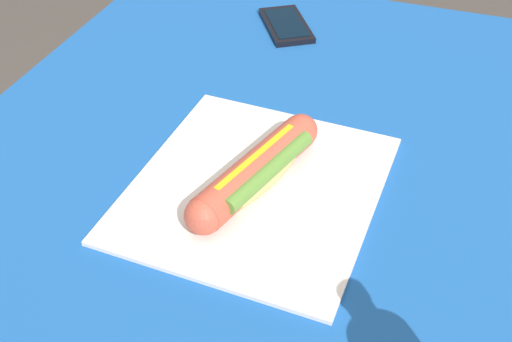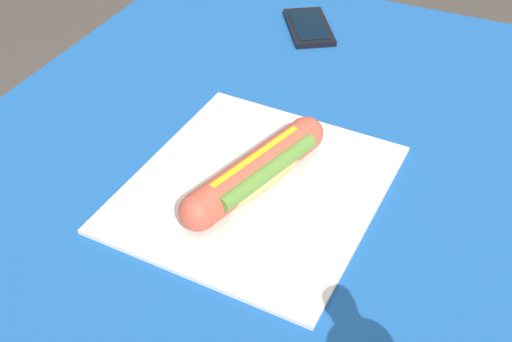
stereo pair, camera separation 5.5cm
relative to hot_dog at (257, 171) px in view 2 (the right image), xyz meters
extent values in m
cylinder|color=brown|center=(-0.48, -0.33, -0.43)|extent=(0.07, 0.07, 0.74)
cube|color=brown|center=(-0.03, 0.02, -0.05)|extent=(1.06, 0.85, 0.03)
cube|color=#19519E|center=(-0.03, 0.02, -0.03)|extent=(1.12, 0.91, 0.00)
cube|color=silver|center=(0.00, 0.00, -0.03)|extent=(0.34, 0.31, 0.01)
ellipsoid|color=#DBB26B|center=(0.00, 0.00, 0.00)|extent=(0.20, 0.11, 0.04)
cylinder|color=#BC4C38|center=(0.00, 0.00, 0.00)|extent=(0.20, 0.10, 0.05)
sphere|color=#BC4C38|center=(0.09, -0.03, 0.00)|extent=(0.04, 0.04, 0.04)
sphere|color=#BC4C38|center=(-0.10, 0.03, 0.00)|extent=(0.04, 0.04, 0.04)
cube|color=yellow|center=(0.00, 0.00, 0.02)|extent=(0.15, 0.05, 0.00)
cylinder|color=#568433|center=(0.00, 0.01, 0.01)|extent=(0.16, 0.07, 0.02)
cube|color=black|center=(-0.42, -0.09, -0.03)|extent=(0.15, 0.13, 0.01)
cube|color=black|center=(-0.42, -0.09, -0.02)|extent=(0.12, 0.11, 0.00)
camera|label=1|loc=(0.56, 0.20, 0.50)|focal=44.81mm
camera|label=2|loc=(0.54, 0.25, 0.50)|focal=44.81mm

